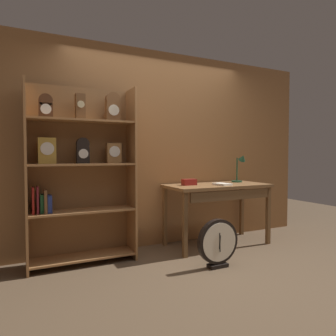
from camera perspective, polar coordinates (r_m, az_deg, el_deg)
name	(u,v)px	position (r m, az deg, el deg)	size (l,w,h in m)	color
ground_plane	(212,277)	(3.28, 8.06, -19.38)	(10.00, 10.00, 0.00)	brown
back_wood_panel	(158,149)	(4.19, -1.86, 3.58)	(4.80, 0.05, 2.60)	brown
bookshelf	(80,171)	(3.57, -15.94, -0.56)	(1.17, 0.34, 1.99)	#9E6B3D
workbench	(218,191)	(4.20, 9.27, -4.29)	(1.40, 0.65, 0.82)	brown
desk_lamp	(240,166)	(4.60, 13.21, 0.31)	(0.20, 0.20, 0.42)	#1E472D
toolbox_small	(189,182)	(4.05, 3.92, -2.62)	(0.19, 0.10, 0.08)	maroon
open_repair_manual	(222,184)	(4.11, 9.97, -2.96)	(0.16, 0.22, 0.03)	silver
round_clock_large	(218,243)	(3.47, 9.21, -13.49)	(0.49, 0.11, 0.53)	black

